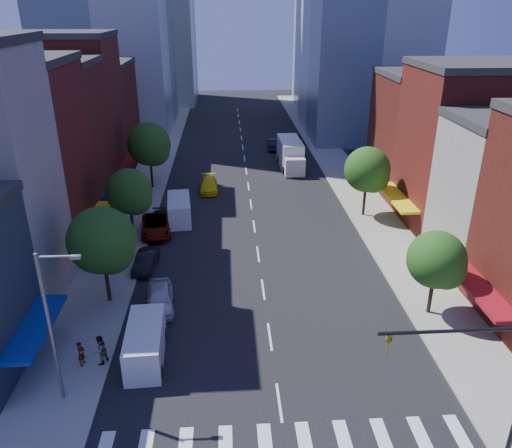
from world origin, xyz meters
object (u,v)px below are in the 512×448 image
Objects in this scene: taxi at (209,185)px; box_truck at (290,155)px; cargo_van_far at (179,210)px; parked_car_rear at (158,222)px; traffic_car_far at (296,139)px; parked_car_front at (160,298)px; parked_car_third at (156,226)px; pedestrian_far at (100,350)px; parked_car_second at (146,261)px; traffic_car_oncoming at (274,144)px; pedestrian_near at (81,353)px; cargo_van_near at (145,345)px.

taxi is 0.55× the size of box_truck.
taxi is at bearing 67.18° from cargo_van_far.
parked_car_rear is 35.98m from traffic_car_far.
parked_car_front reaches higher than parked_car_third.
parked_car_front is at bearing -96.02° from cargo_van_far.
cargo_van_far is at bearing -155.22° from pedestrian_far.
parked_car_third is 3.01× the size of pedestrian_far.
parked_car_front is 6.32m from parked_car_second.
cargo_van_far is 1.15× the size of traffic_car_oncoming.
parked_car_front is 13.09m from parked_car_third.
pedestrian_far reaches higher than pedestrian_near.
box_truck is 42.87m from pedestrian_far.
parked_car_rear is 2.35× the size of pedestrian_far.
traffic_car_oncoming is at bearing 72.84° from cargo_van_near.
cargo_van_near is at bearing -75.94° from parked_car_second.
parked_car_third reaches higher than traffic_car_far.
parked_car_third is at bearing -128.17° from box_truck.
parked_car_third is 0.64× the size of box_truck.
cargo_van_near reaches higher than parked_car_front.
traffic_car_far is at bearing 69.62° from cargo_van_near.
parked_car_front is at bearing -88.81° from parked_car_third.
parked_car_second is 31.49m from box_truck.
traffic_car_far is 12.35m from box_truck.
cargo_van_near is at bearing -91.99° from parked_car_third.
cargo_van_near is at bearing 76.84° from traffic_car_oncoming.
parked_car_rear is (0.00, 8.28, -0.04)m from parked_car_second.
taxi is at bearing -2.66° from pedestrian_near.
traffic_car_oncoming reaches higher than traffic_car_far.
cargo_van_near is (-0.22, -5.81, 0.32)m from parked_car_front.
parked_car_third is 3.60× the size of pedestrian_near.
parked_car_third is at bearing -88.18° from parked_car_rear.
taxi is (4.76, 10.44, 0.06)m from parked_car_rear.
parked_car_second is 11.96m from cargo_van_near.
box_truck reaches higher than pedestrian_far.
parked_car_second is at bearing -105.81° from taxi.
pedestrian_near is (-20.13, -51.68, 0.20)m from traffic_car_far.
parked_car_front is 0.82× the size of parked_car_third.
parked_car_rear is (-1.86, 14.32, -0.16)m from parked_car_front.
box_truck is at bearing 60.87° from parked_car_front.
taxi is at bearing 61.93° from traffic_car_far.
box_truck is 43.38m from pedestrian_near.
box_truck reaches higher than cargo_van_near.
taxi is at bearing 67.30° from parked_car_rear.
pedestrian_near is at bearing -103.34° from parked_car_third.
box_truck is at bearing -14.13° from pedestrian_near.
cargo_van_near is 1.23× the size of traffic_car_far.
box_truck is at bearing 46.76° from cargo_van_far.
pedestrian_near is 1.15m from pedestrian_far.
traffic_car_far is at bearing 61.80° from parked_car_rear.
parked_car_rear is 2.81× the size of pedestrian_near.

